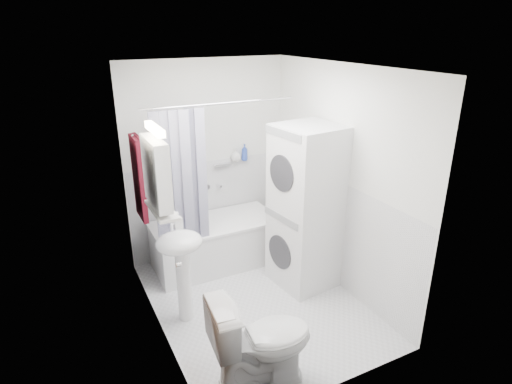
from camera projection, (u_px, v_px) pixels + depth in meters
name	position (u px, v px, depth m)	size (l,w,h in m)	color
floor	(256.00, 302.00, 4.53)	(2.60, 2.60, 0.00)	silver
room_walls	(256.00, 168.00, 3.99)	(2.60, 2.60, 2.60)	white
wainscot	(244.00, 240.00, 4.55)	(1.98, 2.58, 2.58)	white
door	(179.00, 265.00, 3.31)	(0.05, 2.00, 2.00)	brown
bathtub	(216.00, 241.00, 5.14)	(1.48, 0.70, 0.57)	silver
tub_spout	(219.00, 185.00, 5.30)	(0.04, 0.04, 0.12)	silver
curtain_rod	(221.00, 103.00, 4.29)	(0.02, 0.02, 1.66)	silver
shower_curtain	(182.00, 181.00, 4.37)	(0.55, 0.02, 1.45)	#141343
sink	(181.00, 256.00, 4.02)	(0.44, 0.37, 1.04)	white
medicine_cabinet	(157.00, 171.00, 3.66)	(0.13, 0.50, 0.71)	silver
shelf	(162.00, 210.00, 3.80)	(0.18, 0.54, 0.03)	silver
shower_caddy	(222.00, 164.00, 5.21)	(0.22, 0.06, 0.02)	silver
towel	(139.00, 177.00, 4.28)	(0.07, 0.36, 0.88)	#5A0F1A
washer_dryer	(307.00, 208.00, 4.59)	(0.72, 0.71, 1.80)	silver
toilet	(262.00, 341.00, 3.37)	(0.46, 0.83, 0.81)	white
soap_pump	(178.00, 225.00, 4.09)	(0.08, 0.17, 0.08)	gray
shelf_bottle	(166.00, 211.00, 3.66)	(0.07, 0.18, 0.07)	gray
shelf_cup	(158.00, 199.00, 3.88)	(0.10, 0.09, 0.10)	gray
shampoo_a	(236.00, 157.00, 5.26)	(0.13, 0.17, 0.13)	gray
shampoo_b	(245.00, 157.00, 5.32)	(0.08, 0.21, 0.08)	#2944A7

